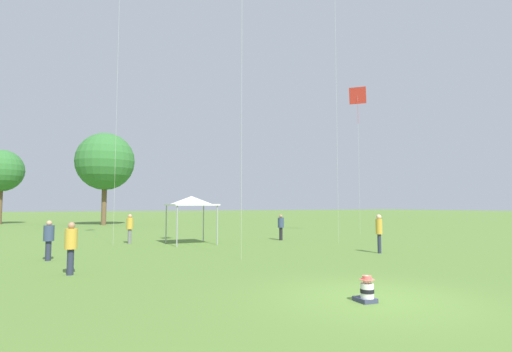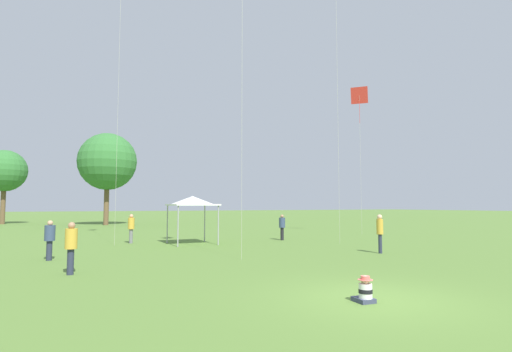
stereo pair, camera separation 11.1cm
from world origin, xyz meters
name	(u,v)px [view 1 (the left image)]	position (x,y,z in m)	size (l,w,h in m)	color
ground_plane	(377,299)	(0.00, 0.00, 0.00)	(300.00, 300.00, 0.00)	#567A33
seated_toddler	(367,291)	(-0.43, -0.14, 0.26)	(0.41, 0.50, 0.61)	#383D56
person_standing_0	(71,244)	(-6.37, 6.77, 0.98)	(0.49, 0.49, 1.66)	#282D42
person_standing_1	(281,225)	(5.88, 14.74, 0.95)	(0.44, 0.44, 1.61)	black
person_standing_2	(130,226)	(-3.03, 16.73, 1.00)	(0.38, 0.38, 1.68)	slate
person_standing_3	(379,229)	(6.52, 6.77, 1.08)	(0.41, 0.41, 1.77)	#282D42
person_standing_4	(49,237)	(-7.07, 10.74, 0.93)	(0.52, 0.52, 1.59)	#282D42
canopy_tent	(191,201)	(0.04, 14.81, 2.43)	(2.57, 2.57, 2.72)	white
kite_0	(358,98)	(13.77, 16.43, 10.46)	(1.16, 1.17, 11.30)	red
distant_tree_0	(1,171)	(-12.83, 47.18, 6.18)	(4.86, 4.86, 8.65)	brown
distant_tree_1	(105,162)	(-2.22, 40.06, 7.07)	(6.39, 6.39, 10.29)	brown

